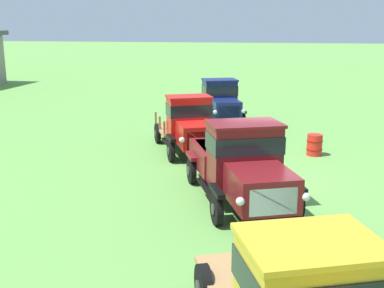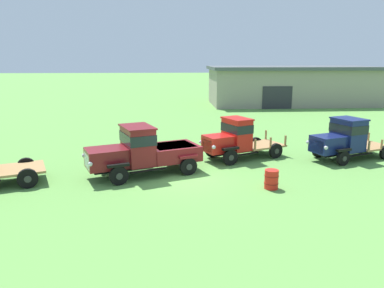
# 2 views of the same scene
# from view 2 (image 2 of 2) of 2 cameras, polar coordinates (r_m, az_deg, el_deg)

# --- Properties ---
(ground_plane) EXTENTS (240.00, 240.00, 0.00)m
(ground_plane) POSITION_cam_2_polar(r_m,az_deg,el_deg) (17.24, -1.00, -5.15)
(ground_plane) COLOR #5B9342
(farm_shed) EXTENTS (19.12, 8.56, 4.38)m
(farm_shed) POSITION_cam_2_polar(r_m,az_deg,el_deg) (45.56, 14.92, 8.64)
(farm_shed) COLOR gray
(farm_shed) RESTS_ON ground
(vintage_truck_second_in_line) EXTENTS (5.61, 3.69, 2.33)m
(vintage_truck_second_in_line) POSITION_cam_2_polar(r_m,az_deg,el_deg) (17.59, -7.48, -1.01)
(vintage_truck_second_in_line) COLOR black
(vintage_truck_second_in_line) RESTS_ON ground
(vintage_truck_midrow_center) EXTENTS (4.95, 3.45, 2.25)m
(vintage_truck_midrow_center) POSITION_cam_2_polar(r_m,az_deg,el_deg) (20.18, 6.57, 0.83)
(vintage_truck_midrow_center) COLOR black
(vintage_truck_midrow_center) RESTS_ON ground
(vintage_truck_far_side) EXTENTS (5.09, 3.21, 2.24)m
(vintage_truck_far_side) POSITION_cam_2_polar(r_m,az_deg,el_deg) (21.59, 22.23, 0.76)
(vintage_truck_far_side) COLOR black
(vintage_truck_far_side) RESTS_ON ground
(oil_drum_beside_row) EXTENTS (0.61, 0.61, 0.81)m
(oil_drum_beside_row) POSITION_cam_2_polar(r_m,az_deg,el_deg) (16.08, 12.01, -5.28)
(oil_drum_beside_row) COLOR red
(oil_drum_beside_row) RESTS_ON ground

